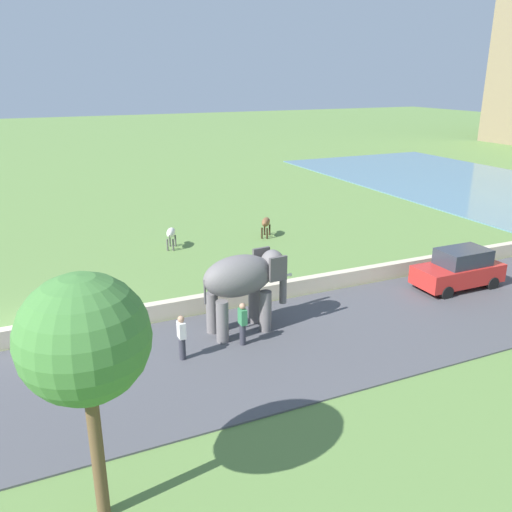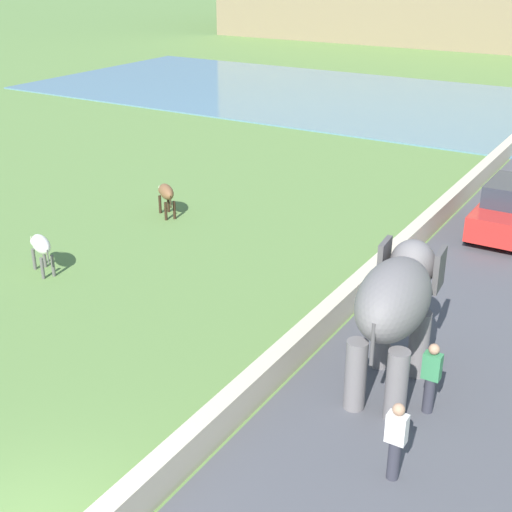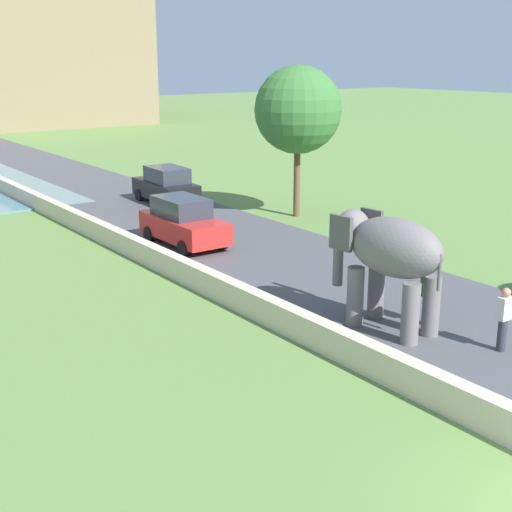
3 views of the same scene
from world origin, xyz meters
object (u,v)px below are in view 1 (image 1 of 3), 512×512
(car_red, at_px, (459,269))
(person_beside_elephant, at_px, (243,323))
(cow_white, at_px, (171,234))
(elephant, at_px, (244,280))
(cow_brown, at_px, (266,223))
(person_trailing, at_px, (182,337))

(car_red, bearing_deg, person_beside_elephant, -84.71)
(car_red, xyz_separation_m, cow_white, (-10.82, -10.02, -0.06))
(elephant, bearing_deg, car_red, 89.89)
(person_beside_elephant, bearing_deg, cow_white, 176.24)
(cow_white, bearing_deg, cow_brown, 88.69)
(person_trailing, xyz_separation_m, cow_white, (-11.93, 2.99, -0.04))
(person_trailing, relative_size, car_red, 0.41)
(car_red, distance_m, cow_white, 14.74)
(cow_white, bearing_deg, elephant, -1.46)
(elephant, xyz_separation_m, person_trailing, (1.13, -2.71, -1.16))
(elephant, xyz_separation_m, person_beside_elephant, (1.02, -0.50, -1.16))
(person_trailing, height_order, cow_brown, person_trailing)
(person_beside_elephant, height_order, person_trailing, same)
(elephant, relative_size, cow_brown, 2.69)
(cow_brown, bearing_deg, person_beside_elephant, -28.80)
(elephant, distance_m, person_beside_elephant, 1.63)
(elephant, bearing_deg, cow_white, 178.54)
(cow_brown, bearing_deg, person_trailing, -36.21)
(elephant, height_order, car_red, elephant)
(cow_white, bearing_deg, person_trailing, -14.07)
(car_red, relative_size, cow_white, 2.87)
(elephant, xyz_separation_m, cow_white, (-10.80, 0.27, -1.20))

